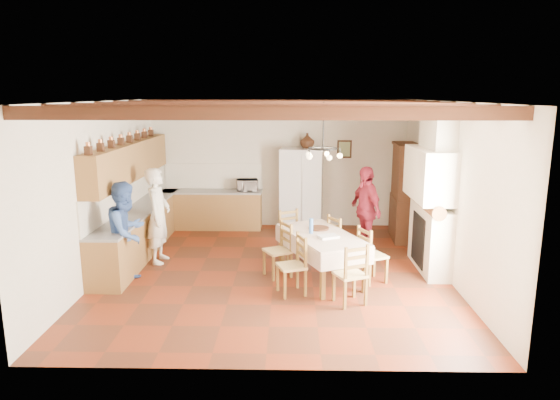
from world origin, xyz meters
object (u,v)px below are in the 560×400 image
object	(u,v)px
chair_left_near	(291,265)
chair_right_far	(341,241)
chair_left_far	(277,250)
person_woman_blue	(127,233)
chair_end_near	(350,273)
dining_table	(321,239)
refrigerator	(302,189)
chair_end_far	(292,236)
person_woman_red	(365,210)
microwave	(247,185)
chair_right_near	(372,254)
person_man	(158,216)
hutch	(404,192)

from	to	relation	value
chair_left_near	chair_right_far	size ratio (longest dim) A/B	1.00
chair_left_far	person_woman_blue	world-z (taller)	person_woman_blue
chair_left_near	chair_end_near	world-z (taller)	same
dining_table	chair_right_far	bearing A→B (deg)	58.33
chair_left_far	refrigerator	bearing A→B (deg)	142.47
chair_end_far	person_woman_red	distance (m)	1.60
dining_table	microwave	xyz separation A→B (m)	(-1.53, 3.27, 0.32)
chair_left_near	person_woman_blue	bearing A→B (deg)	-118.69
chair_right_near	chair_end_far	bearing A→B (deg)	25.41
chair_end_near	person_man	distance (m)	3.87
chair_right_near	person_woman_blue	xyz separation A→B (m)	(-4.10, -0.11, 0.38)
dining_table	chair_left_near	size ratio (longest dim) A/B	2.13
chair_left_near	person_woman_red	xyz separation A→B (m)	(1.47, 2.20, 0.39)
chair_left_far	person_man	distance (m)	2.40
chair_left_near	chair_left_far	world-z (taller)	same
dining_table	chair_right_near	bearing A→B (deg)	-7.96
refrigerator	person_man	distance (m)	3.64
microwave	refrigerator	bearing A→B (deg)	-10.22
refrigerator	chair_left_far	bearing A→B (deg)	-92.12
person_woman_red	chair_left_far	bearing A→B (deg)	-71.40
chair_end_near	chair_end_far	xyz separation A→B (m)	(-0.86, 2.00, 0.00)
hutch	chair_left_near	distance (m)	4.00
dining_table	microwave	world-z (taller)	microwave
refrigerator	chair_end_far	size ratio (longest dim) A/B	1.99
chair_right_near	person_woman_blue	bearing A→B (deg)	66.02
chair_left_far	person_woman_red	bearing A→B (deg)	101.12
person_woman_red	chair_right_far	bearing A→B (deg)	-54.05
chair_left_far	person_woman_red	world-z (taller)	person_woman_red
chair_right_near	chair_end_far	world-z (taller)	same
hutch	chair_end_near	distance (m)	3.85
chair_left_far	chair_right_near	xyz separation A→B (m)	(1.60, -0.21, 0.00)
chair_end_far	person_man	distance (m)	2.55
chair_left_near	person_man	size ratio (longest dim) A/B	0.54
dining_table	refrigerator	bearing A→B (deg)	94.67
chair_right_far	chair_end_near	xyz separation A→B (m)	(-0.04, -1.70, 0.00)
chair_right_near	person_man	bearing A→B (deg)	50.63
chair_left_near	person_woman_red	bearing A→B (deg)	126.76
dining_table	person_man	size ratio (longest dim) A/B	1.14
chair_left_near	chair_end_far	bearing A→B (deg)	159.80
chair_left_near	microwave	distance (m)	4.11
chair_right_far	person_man	size ratio (longest dim) A/B	0.54
hutch	person_woman_red	world-z (taller)	hutch
chair_left_far	chair_end_far	distance (m)	0.91
chair_end_far	microwave	xyz separation A→B (m)	(-1.04, 2.30, 0.55)
hutch	person_woman_blue	distance (m)	5.83
refrigerator	chair_right_near	xyz separation A→B (m)	(1.12, -3.36, -0.47)
chair_end_far	person_woman_red	xyz separation A→B (m)	(1.45, 0.56, 0.39)
dining_table	chair_left_near	xyz separation A→B (m)	(-0.51, -0.67, -0.23)
chair_right_near	microwave	size ratio (longest dim) A/B	1.98
hutch	person_woman_red	xyz separation A→B (m)	(-0.97, -0.92, -0.18)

